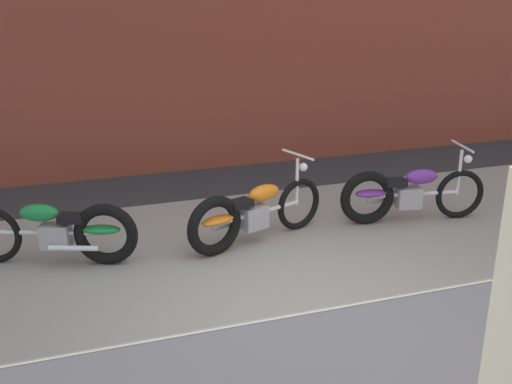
{
  "coord_description": "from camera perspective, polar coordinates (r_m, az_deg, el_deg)",
  "views": [
    {
      "loc": [
        -2.02,
        -4.77,
        3.09
      ],
      "look_at": [
        0.07,
        1.53,
        0.75
      ],
      "focal_mm": 42.69,
      "sensor_mm": 36.0,
      "label": 1
    }
  ],
  "objects": [
    {
      "name": "motorcycle_purple",
      "position": [
        8.27,
        13.61,
        -0.13
      ],
      "size": [
        2.0,
        0.66,
        1.03
      ],
      "rotation": [
        0.0,
        0.0,
        -0.16
      ],
      "color": "black",
      "rests_on": "ground"
    },
    {
      "name": "ground_plane",
      "position": [
        6.03,
        4.05,
        -11.46
      ],
      "size": [
        80.0,
        80.0,
        0.0
      ],
      "primitive_type": "plane",
      "color": "#2D2D30"
    },
    {
      "name": "sidewalk_slab",
      "position": [
        7.49,
        -1.02,
        -4.92
      ],
      "size": [
        36.0,
        3.5,
        0.01
      ],
      "primitive_type": "cube",
      "color": "gray",
      "rests_on": "ground"
    },
    {
      "name": "motorcycle_orange",
      "position": [
        7.34,
        -0.72,
        -2.07
      ],
      "size": [
        1.93,
        0.87,
        1.03
      ],
      "rotation": [
        0.0,
        0.0,
        0.33
      ],
      "color": "black",
      "rests_on": "ground"
    },
    {
      "name": "motorcycle_green",
      "position": [
        7.19,
        -17.71,
        -3.53
      ],
      "size": [
        1.92,
        0.89,
        1.03
      ],
      "rotation": [
        0.0,
        0.0,
        2.8
      ],
      "color": "black",
      "rests_on": "ground"
    }
  ]
}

